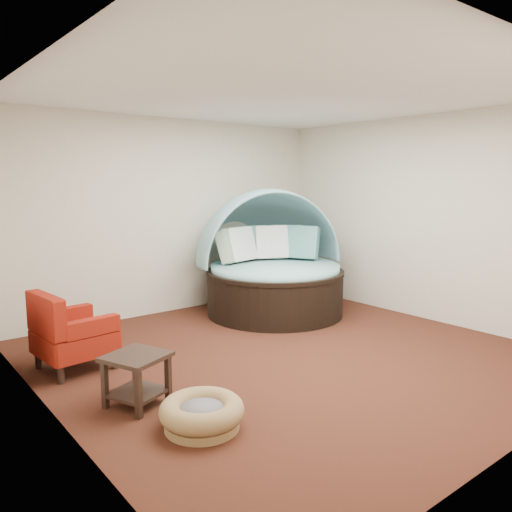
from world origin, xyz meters
TOP-DOWN VIEW (x-y plane):
  - floor at (0.00, 0.00)m, footprint 5.00×5.00m
  - wall_back at (0.00, 2.50)m, footprint 5.00×0.00m
  - wall_left at (-2.50, 0.00)m, footprint 0.00×5.00m
  - wall_right at (2.50, 0.00)m, footprint 0.00×5.00m
  - ceiling at (0.00, 0.00)m, footprint 5.00×5.00m
  - canopy_daybed at (1.04, 1.52)m, footprint 2.50×2.46m
  - pet_basket at (-1.66, -0.84)m, footprint 0.79×0.79m
  - red_armchair at (-2.05, 1.03)m, footprint 0.76×0.77m
  - side_table at (-1.87, -0.15)m, footprint 0.61×0.61m

SIDE VIEW (x-z plane):
  - floor at x=0.00m, z-range 0.00..0.00m
  - pet_basket at x=-1.66m, z-range 0.00..0.24m
  - side_table at x=-1.87m, z-range 0.07..0.51m
  - red_armchair at x=-2.05m, z-range -0.03..0.79m
  - canopy_daybed at x=1.04m, z-range -0.07..1.75m
  - wall_back at x=0.00m, z-range -1.10..3.90m
  - wall_left at x=-2.50m, z-range -1.10..3.90m
  - wall_right at x=2.50m, z-range -1.10..3.90m
  - ceiling at x=0.00m, z-range 2.80..2.80m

